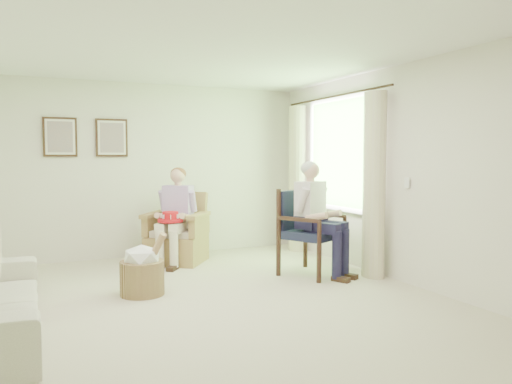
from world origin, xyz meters
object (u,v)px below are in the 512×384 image
at_px(red_hat, 170,218).
at_px(person_wicker, 178,209).
at_px(hatbox, 142,270).
at_px(wicker_armchair, 176,240).
at_px(person_dark, 315,209).
at_px(wood_armchair, 308,228).

bearing_deg(red_hat, person_wicker, 45.51).
bearing_deg(hatbox, red_hat, 62.64).
xyz_separation_m(wicker_armchair, person_wicker, (0.00, -0.13, 0.46)).
xyz_separation_m(wicker_armchair, person_dark, (1.37, -1.55, 0.53)).
xyz_separation_m(person_dark, red_hat, (-1.53, 1.26, -0.17)).
height_order(wicker_armchair, person_wicker, person_wicker).
distance_m(person_wicker, person_dark, 1.97).
height_order(wood_armchair, hatbox, wood_armchair).
height_order(person_dark, hatbox, person_dark).
relative_size(wood_armchair, hatbox, 1.52).
height_order(wicker_armchair, wood_armchair, wood_armchair).
height_order(wicker_armchair, person_dark, person_dark).
height_order(person_dark, red_hat, person_dark).
bearing_deg(wicker_armchair, person_dark, -12.01).
distance_m(person_dark, hatbox, 2.24).
bearing_deg(hatbox, person_dark, -0.60).
distance_m(wicker_armchair, red_hat, 0.49).
height_order(wood_armchair, person_wicker, person_wicker).
relative_size(wicker_armchair, wood_armchair, 0.93).
bearing_deg(wicker_armchair, wood_armchair, -8.56).
bearing_deg(wicker_armchair, person_wicker, -53.61).
relative_size(person_wicker, red_hat, 3.87).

